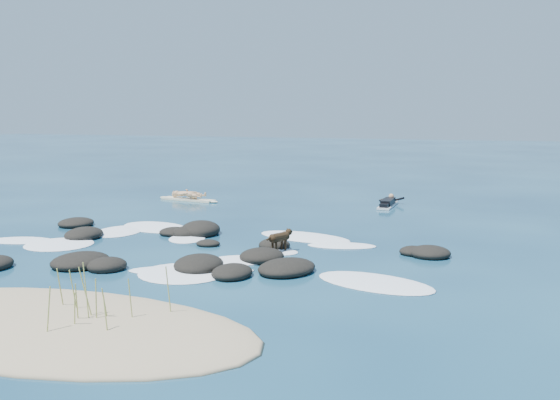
% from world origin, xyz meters
% --- Properties ---
extents(ground, '(160.00, 160.00, 0.00)m').
position_xyz_m(ground, '(0.00, 0.00, 0.00)').
color(ground, '#0A2642').
rests_on(ground, ground).
extents(sand_dune, '(9.00, 4.40, 0.60)m').
position_xyz_m(sand_dune, '(0.00, -8.20, 0.00)').
color(sand_dune, '#9E8966').
rests_on(sand_dune, ground).
extents(dune_grass, '(3.90, 1.90, 1.23)m').
position_xyz_m(dune_grass, '(0.64, -8.18, 0.61)').
color(dune_grass, '#99A14E').
rests_on(dune_grass, ground).
extents(reef_rocks, '(14.36, 7.93, 0.60)m').
position_xyz_m(reef_rocks, '(-0.51, -1.46, 0.11)').
color(reef_rocks, black).
rests_on(reef_rocks, ground).
extents(breaking_foam, '(14.71, 8.03, 0.12)m').
position_xyz_m(breaking_foam, '(-0.38, -0.93, 0.01)').
color(breaking_foam, white).
rests_on(breaking_foam, ground).
extents(standing_surfer_rig, '(3.38, 1.07, 1.93)m').
position_xyz_m(standing_surfer_rig, '(-5.56, 8.42, 0.76)').
color(standing_surfer_rig, '#EEE6BE').
rests_on(standing_surfer_rig, ground).
extents(paddling_surfer_rig, '(1.19, 2.64, 0.46)m').
position_xyz_m(paddling_surfer_rig, '(3.69, 9.68, 0.16)').
color(paddling_surfer_rig, silver).
rests_on(paddling_surfer_rig, ground).
extents(dog, '(0.59, 1.05, 0.71)m').
position_xyz_m(dog, '(2.20, -0.61, 0.47)').
color(dog, black).
rests_on(dog, ground).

